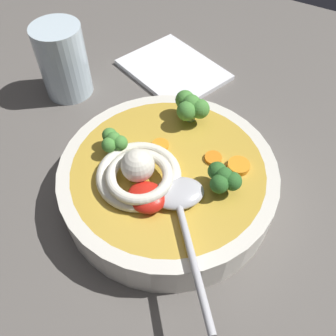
% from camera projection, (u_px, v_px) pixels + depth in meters
% --- Properties ---
extents(table_slab, '(1.24, 1.24, 0.04)m').
position_uv_depth(table_slab, '(177.00, 228.00, 0.47)').
color(table_slab, '#5B5651').
rests_on(table_slab, ground).
extents(soup_bowl, '(0.27, 0.27, 0.05)m').
position_uv_depth(soup_bowl, '(168.00, 180.00, 0.46)').
color(soup_bowl, silver).
rests_on(soup_bowl, table_slab).
extents(noodle_pile, '(0.11, 0.11, 0.04)m').
position_uv_depth(noodle_pile, '(138.00, 174.00, 0.42)').
color(noodle_pile, silver).
rests_on(noodle_pile, soup_bowl).
extents(soup_spoon, '(0.14, 0.15, 0.02)m').
position_uv_depth(soup_spoon, '(179.00, 206.00, 0.40)').
color(soup_spoon, '#B7B7BC').
rests_on(soup_spoon, soup_bowl).
extents(chili_sauce_dollop, '(0.05, 0.04, 0.02)m').
position_uv_depth(chili_sauce_dollop, '(147.00, 197.00, 0.40)').
color(chili_sauce_dollop, red).
rests_on(chili_sauce_dollop, soup_bowl).
extents(broccoli_floret_center, '(0.04, 0.04, 0.03)m').
position_uv_depth(broccoli_floret_center, '(223.00, 178.00, 0.41)').
color(broccoli_floret_center, '#7A9E60').
rests_on(broccoli_floret_center, soup_bowl).
extents(broccoli_floret_right, '(0.04, 0.03, 0.03)m').
position_uv_depth(broccoli_floret_right, '(113.00, 141.00, 0.44)').
color(broccoli_floret_right, '#7A9E60').
rests_on(broccoli_floret_right, soup_bowl).
extents(broccoli_floret_far, '(0.05, 0.04, 0.04)m').
position_uv_depth(broccoli_floret_far, '(191.00, 106.00, 0.47)').
color(broccoli_floret_far, '#7A9E60').
rests_on(broccoli_floret_far, soup_bowl).
extents(carrot_slice_left, '(0.02, 0.02, 0.00)m').
position_uv_depth(carrot_slice_left, '(213.00, 158.00, 0.45)').
color(carrot_slice_left, orange).
rests_on(carrot_slice_left, soup_bowl).
extents(carrot_slice_extra_b, '(0.03, 0.03, 0.01)m').
position_uv_depth(carrot_slice_extra_b, '(239.00, 166.00, 0.44)').
color(carrot_slice_extra_b, orange).
rests_on(carrot_slice_extra_b, soup_bowl).
extents(carrot_slice_beside_noodles, '(0.02, 0.02, 0.00)m').
position_uv_depth(carrot_slice_beside_noodles, '(160.00, 145.00, 0.46)').
color(carrot_slice_beside_noodles, orange).
rests_on(carrot_slice_beside_noodles, soup_bowl).
extents(drinking_glass, '(0.08, 0.08, 0.12)m').
position_uv_depth(drinking_glass, '(63.00, 61.00, 0.57)').
color(drinking_glass, silver).
rests_on(drinking_glass, table_slab).
extents(folded_napkin, '(0.21, 0.18, 0.01)m').
position_uv_depth(folded_napkin, '(173.00, 70.00, 0.64)').
color(folded_napkin, white).
rests_on(folded_napkin, table_slab).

